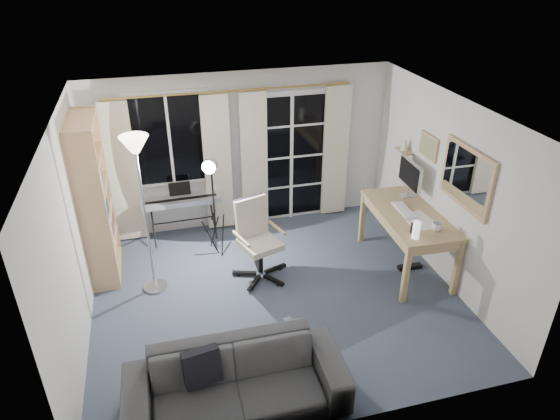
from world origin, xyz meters
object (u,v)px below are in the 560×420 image
object	(u,v)px
studio_light	(211,177)
bookshelf	(92,205)
keyboard_piano	(181,201)
desk	(409,219)
office_chair	(255,232)
sofa	(235,374)
mug	(437,226)
monitor	(410,175)
torchiere_lamp	(138,170)

from	to	relation	value
studio_light	bookshelf	bearing A→B (deg)	-154.05
keyboard_piano	desk	xyz separation A→B (m)	(2.87, -1.49, 0.10)
studio_light	office_chair	world-z (taller)	studio_light
keyboard_piano	desk	distance (m)	3.23
keyboard_piano	sofa	size ratio (longest dim) A/B	0.55
mug	studio_light	bearing A→B (deg)	150.27
keyboard_piano	monitor	bearing A→B (deg)	-20.30
monitor	mug	size ratio (longest dim) A/B	4.40
studio_light	mug	xyz separation A→B (m)	(2.57, -1.47, -0.30)
bookshelf	torchiere_lamp	xyz separation A→B (m)	(0.65, -0.57, 0.65)
desk	mug	xyz separation A→B (m)	(0.10, -0.50, 0.17)
desk	sofa	distance (m)	3.21
torchiere_lamp	keyboard_piano	size ratio (longest dim) A/B	1.80
torchiere_lamp	office_chair	distance (m)	1.70
keyboard_piano	mug	bearing A→B (deg)	-35.39
keyboard_piano	studio_light	distance (m)	0.87
torchiere_lamp	office_chair	bearing A→B (deg)	0.27
torchiere_lamp	mug	xyz separation A→B (m)	(3.46, -0.86, -0.78)
torchiere_lamp	sofa	size ratio (longest dim) A/B	0.99
bookshelf	sofa	world-z (taller)	bookshelf
keyboard_piano	office_chair	bearing A→B (deg)	-54.27
desk	monitor	bearing A→B (deg)	68.69
torchiere_lamp	monitor	distance (m)	3.60
keyboard_piano	studio_light	size ratio (longest dim) A/B	0.77
monitor	torchiere_lamp	bearing A→B (deg)	-176.29
bookshelf	mug	world-z (taller)	bookshelf
office_chair	sofa	distance (m)	2.23
torchiere_lamp	studio_light	distance (m)	1.18
studio_light	monitor	bearing A→B (deg)	13.45
bookshelf	office_chair	world-z (taller)	bookshelf
torchiere_lamp	office_chair	world-z (taller)	torchiere_lamp
desk	torchiere_lamp	bearing A→B (deg)	176.14
studio_light	desk	distance (m)	2.70
torchiere_lamp	monitor	bearing A→B (deg)	1.49
office_chair	mug	size ratio (longest dim) A/B	7.92
bookshelf	studio_light	size ratio (longest dim) A/B	1.43
studio_light	mug	bearing A→B (deg)	-5.29
sofa	studio_light	bearing A→B (deg)	86.59
desk	office_chair	bearing A→B (deg)	171.95
desk	keyboard_piano	bearing A→B (deg)	154.73
torchiere_lamp	mug	size ratio (longest dim) A/B	15.23
bookshelf	studio_light	distance (m)	1.55
keyboard_piano	bookshelf	bearing A→B (deg)	-155.13
bookshelf	monitor	distance (m)	4.23
bookshelf	desk	bearing A→B (deg)	-13.64
bookshelf	keyboard_piano	size ratio (longest dim) A/B	1.86
desk	mug	bearing A→B (deg)	-76.47
desk	monitor	world-z (taller)	monitor
studio_light	monitor	size ratio (longest dim) A/B	2.50
mug	sofa	distance (m)	3.08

